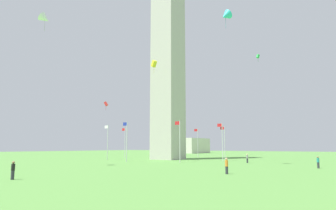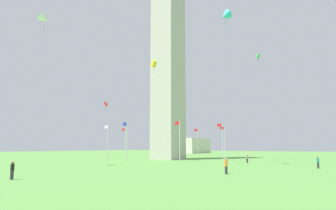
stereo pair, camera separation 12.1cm
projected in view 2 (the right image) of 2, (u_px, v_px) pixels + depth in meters
name	position (u px, v px, depth m)	size (l,w,h in m)	color
ground_plane	(168.00, 159.00, 67.02)	(260.00, 260.00, 0.00)	#548C3D
obelisk_monument	(168.00, 45.00, 70.74)	(5.92, 5.92, 53.80)	#B7B2A8
flagpole_n	(125.00, 141.00, 75.45)	(1.12, 0.14, 7.64)	silver
flagpole_ne	(107.00, 140.00, 65.50)	(1.12, 0.14, 7.64)	silver
flagpole_e	(126.00, 140.00, 56.81)	(1.12, 0.14, 7.64)	silver
flagpole_se	(179.00, 139.00, 54.46)	(1.12, 0.14, 7.64)	silver
flagpole_s	(222.00, 140.00, 59.83)	(1.12, 0.14, 7.64)	silver
flagpole_sw	(224.00, 141.00, 69.77)	(1.12, 0.14, 7.64)	silver
flagpole_w	(198.00, 141.00, 78.46)	(1.12, 0.14, 7.64)	silver
flagpole_nw	(160.00, 142.00, 80.81)	(1.12, 0.14, 7.64)	silver
person_black_shirt	(12.00, 170.00, 26.26)	(0.32, 0.32, 1.61)	#2D2D38
person_orange_shirt	(226.00, 166.00, 31.47)	(0.32, 0.32, 1.70)	#2D2D38
person_gray_shirt	(247.00, 158.00, 52.89)	(0.32, 0.32, 1.60)	#2D2D38
person_teal_shirt	(318.00, 162.00, 39.68)	(0.32, 0.32, 1.60)	#2D2D38
kite_yellow_box	(154.00, 64.00, 62.11)	(1.52, 1.15, 2.87)	yellow
kite_cyan_delta	(225.00, 16.00, 48.18)	(2.38, 2.56, 3.23)	#33C6D1
kite_red_box	(106.00, 104.00, 59.52)	(0.98, 0.84, 1.81)	red
kite_green_box	(258.00, 56.00, 60.85)	(0.63, 0.77, 1.56)	green
kite_white_delta	(45.00, 19.00, 44.53)	(2.39, 2.39, 3.02)	white
distant_building	(183.00, 146.00, 133.91)	(18.98, 15.99, 6.44)	beige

